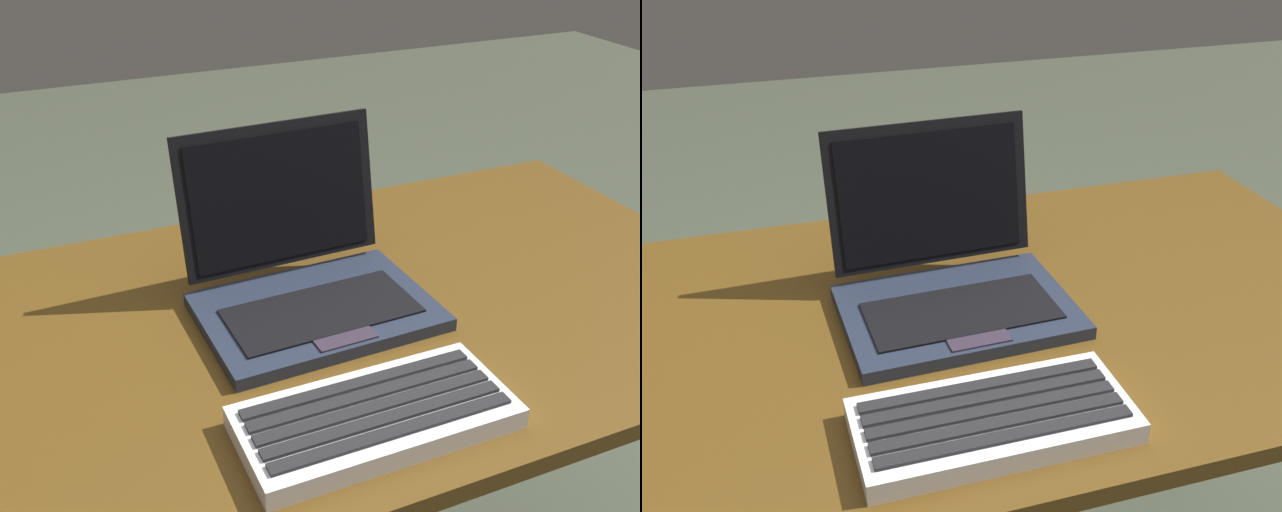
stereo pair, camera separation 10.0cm
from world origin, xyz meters
The scene contains 3 objects.
desk centered at (0.00, 0.00, 0.62)m, with size 1.41×0.70×0.74m.
laptop_front centered at (0.06, 0.03, 0.79)m, with size 0.31×0.27×0.23m.
external_keyboard centered at (0.03, -0.23, 0.76)m, with size 0.31×0.14×0.03m.
Camera 2 is at (-0.19, -0.84, 1.31)m, focal length 42.81 mm.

